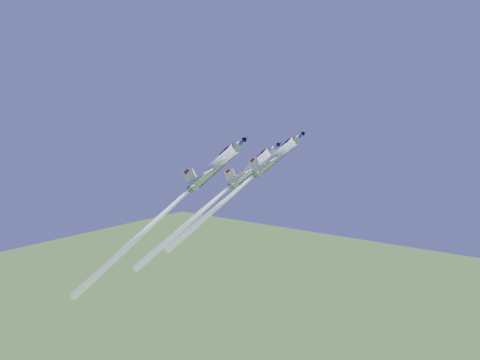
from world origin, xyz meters
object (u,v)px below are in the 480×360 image
Objects in this scene: jet_left at (205,208)px; jet_slot at (162,215)px; jet_lead at (234,193)px; jet_right at (154,223)px.

jet_slot is (-10.07, -4.53, -2.18)m from jet_left.
jet_lead is 0.72× the size of jet_right.
jet_left is at bearing 150.44° from jet_right.
jet_right is 1.10× the size of jet_slot.
jet_lead reaches higher than jet_left.
jet_left is 11.26m from jet_slot.
jet_right is at bearing -29.56° from jet_left.
jet_left is 0.83× the size of jet_right.
jet_right is at bearing -63.75° from jet_lead.
jet_left is (-10.20, 1.72, -5.04)m from jet_lead.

